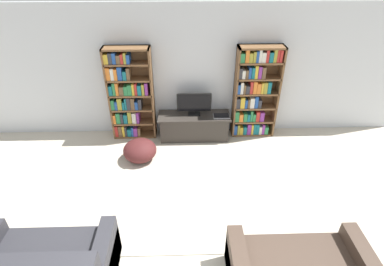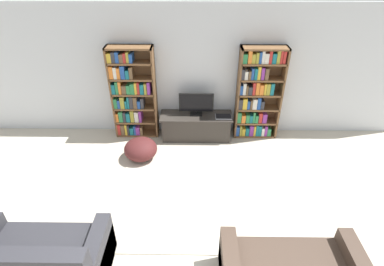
{
  "view_description": "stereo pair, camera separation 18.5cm",
  "coord_description": "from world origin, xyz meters",
  "px_view_note": "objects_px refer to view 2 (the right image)",
  "views": [
    {
      "loc": [
        -0.1,
        -1.33,
        3.47
      ],
      "look_at": [
        0.03,
        2.97,
        0.7
      ],
      "focal_mm": 28.0,
      "sensor_mm": 36.0,
      "label": 1
    },
    {
      "loc": [
        0.09,
        -1.33,
        3.47
      ],
      "look_at": [
        0.03,
        2.97,
        0.7
      ],
      "focal_mm": 28.0,
      "sensor_mm": 36.0,
      "label": 2
    }
  ],
  "objects_px": {
    "bookshelf_left": "(131,94)",
    "bookshelf_right": "(257,94)",
    "couch_left_sectional": "(38,264)",
    "television": "(196,104)",
    "beanbag_ottoman": "(141,149)",
    "tv_stand": "(196,126)",
    "laptop": "(223,117)"
  },
  "relations": [
    {
      "from": "bookshelf_right",
      "to": "couch_left_sectional",
      "type": "height_order",
      "value": "bookshelf_right"
    },
    {
      "from": "television",
      "to": "beanbag_ottoman",
      "type": "height_order",
      "value": "television"
    },
    {
      "from": "bookshelf_left",
      "to": "couch_left_sectional",
      "type": "relative_size",
      "value": 1.22
    },
    {
      "from": "television",
      "to": "beanbag_ottoman",
      "type": "relative_size",
      "value": 1.11
    },
    {
      "from": "bookshelf_right",
      "to": "couch_left_sectional",
      "type": "bearing_deg",
      "value": -132.37
    },
    {
      "from": "couch_left_sectional",
      "to": "beanbag_ottoman",
      "type": "distance_m",
      "value": 2.57
    },
    {
      "from": "tv_stand",
      "to": "couch_left_sectional",
      "type": "bearing_deg",
      "value": -119.83
    },
    {
      "from": "bookshelf_right",
      "to": "couch_left_sectional",
      "type": "relative_size",
      "value": 1.22
    },
    {
      "from": "bookshelf_left",
      "to": "beanbag_ottoman",
      "type": "distance_m",
      "value": 1.16
    },
    {
      "from": "bookshelf_right",
      "to": "laptop",
      "type": "relative_size",
      "value": 5.8
    },
    {
      "from": "bookshelf_left",
      "to": "laptop",
      "type": "xyz_separation_m",
      "value": [
        1.83,
        -0.2,
        -0.39
      ]
    },
    {
      "from": "bookshelf_right",
      "to": "television",
      "type": "distance_m",
      "value": 1.21
    },
    {
      "from": "bookshelf_right",
      "to": "couch_left_sectional",
      "type": "xyz_separation_m",
      "value": [
        -3.02,
        -3.31,
        -0.63
      ]
    },
    {
      "from": "bookshelf_right",
      "to": "television",
      "type": "xyz_separation_m",
      "value": [
        -1.19,
        -0.1,
        -0.18
      ]
    },
    {
      "from": "laptop",
      "to": "beanbag_ottoman",
      "type": "xyz_separation_m",
      "value": [
        -1.57,
        -0.66,
        -0.33
      ]
    },
    {
      "from": "bookshelf_right",
      "to": "laptop",
      "type": "bearing_deg",
      "value": -163.05
    },
    {
      "from": "bookshelf_left",
      "to": "beanbag_ottoman",
      "type": "relative_size",
      "value": 3.05
    },
    {
      "from": "bookshelf_right",
      "to": "television",
      "type": "height_order",
      "value": "bookshelf_right"
    },
    {
      "from": "beanbag_ottoman",
      "to": "bookshelf_left",
      "type": "bearing_deg",
      "value": 106.52
    },
    {
      "from": "bookshelf_right",
      "to": "beanbag_ottoman",
      "type": "height_order",
      "value": "bookshelf_right"
    },
    {
      "from": "bookshelf_left",
      "to": "bookshelf_right",
      "type": "height_order",
      "value": "same"
    },
    {
      "from": "couch_left_sectional",
      "to": "bookshelf_right",
      "type": "bearing_deg",
      "value": 47.63
    },
    {
      "from": "bookshelf_left",
      "to": "tv_stand",
      "type": "distance_m",
      "value": 1.45
    },
    {
      "from": "couch_left_sectional",
      "to": "beanbag_ottoman",
      "type": "relative_size",
      "value": 2.49
    },
    {
      "from": "tv_stand",
      "to": "couch_left_sectional",
      "type": "xyz_separation_m",
      "value": [
        -1.82,
        -3.18,
        0.05
      ]
    },
    {
      "from": "couch_left_sectional",
      "to": "beanbag_ottoman",
      "type": "xyz_separation_m",
      "value": [
        0.79,
        2.45,
        -0.11
      ]
    },
    {
      "from": "bookshelf_left",
      "to": "television",
      "type": "bearing_deg",
      "value": -4.33
    },
    {
      "from": "tv_stand",
      "to": "bookshelf_left",
      "type": "bearing_deg",
      "value": 174.33
    },
    {
      "from": "bookshelf_left",
      "to": "television",
      "type": "height_order",
      "value": "bookshelf_left"
    },
    {
      "from": "bookshelf_left",
      "to": "bookshelf_right",
      "type": "distance_m",
      "value": 2.48
    },
    {
      "from": "bookshelf_left",
      "to": "laptop",
      "type": "bearing_deg",
      "value": -6.24
    },
    {
      "from": "television",
      "to": "bookshelf_right",
      "type": "bearing_deg",
      "value": 4.59
    }
  ]
}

